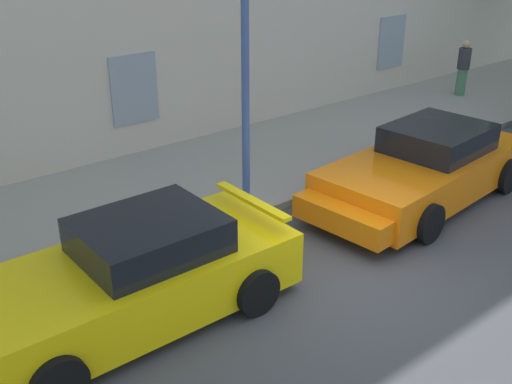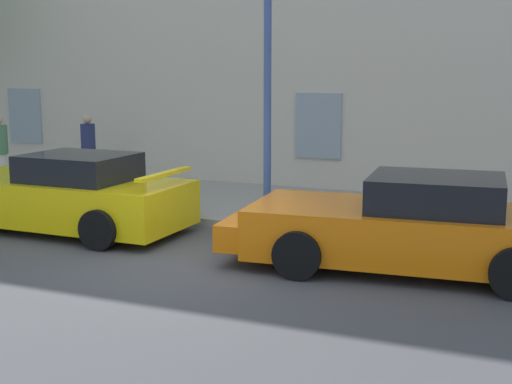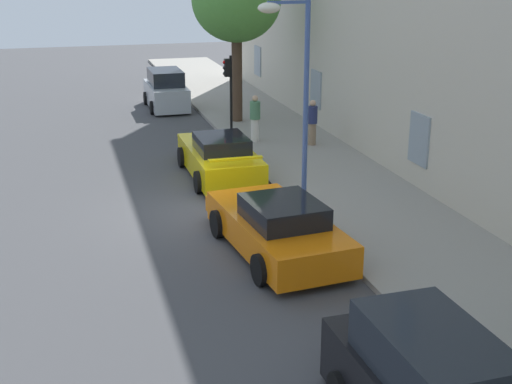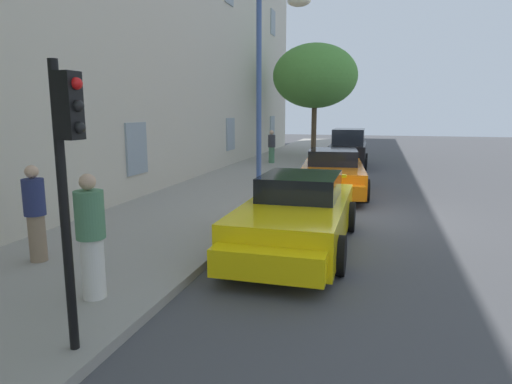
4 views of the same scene
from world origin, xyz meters
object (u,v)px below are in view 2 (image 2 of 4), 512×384
Objects in this scene: street_lamp at (258,4)px; pedestrian_strolling at (0,152)px; sportscar_red_lead at (58,196)px; pedestrian_admiring at (88,148)px; sportscar_yellow_flank at (399,227)px.

pedestrian_strolling is at bearing 172.17° from street_lamp.
street_lamp is at bearing 19.87° from sportscar_red_lead.
pedestrian_admiring is at bearing 59.85° from pedestrian_strolling.
sportscar_red_lead is 2.99× the size of pedestrian_admiring.
street_lamp is 3.36× the size of pedestrian_admiring.
street_lamp is 3.22× the size of pedestrian_strolling.
pedestrian_admiring is (-2.30, 4.04, 0.37)m from sportscar_red_lead.
pedestrian_strolling reaches higher than pedestrian_admiring.
pedestrian_strolling reaches higher than sportscar_yellow_flank.
pedestrian_strolling reaches higher than sportscar_red_lead.
pedestrian_strolling is (-1.08, -1.86, 0.03)m from pedestrian_admiring.
sportscar_yellow_flank is 9.90m from pedestrian_strolling.
pedestrian_strolling is (-6.82, 0.94, -2.98)m from street_lamp.
sportscar_yellow_flank is 0.94× the size of street_lamp.
sportscar_red_lead is 4.98m from street_lamp.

